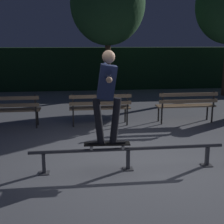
{
  "coord_description": "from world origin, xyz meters",
  "views": [
    {
      "loc": [
        -0.9,
        -5.37,
        2.2
      ],
      "look_at": [
        -0.18,
        0.55,
        0.85
      ],
      "focal_mm": 50.96,
      "sensor_mm": 36.0,
      "label": 1
    }
  ],
  "objects_px": {
    "park_bench_leftmost": "(8,108)",
    "park_bench_right_center": "(187,103)",
    "skateboarder": "(107,89)",
    "tree_behind_benches": "(108,4)",
    "grind_rail": "(128,153)",
    "park_bench_left_center": "(100,105)",
    "skateboard": "(107,144)"
  },
  "relations": [
    {
      "from": "park_bench_leftmost",
      "to": "park_bench_right_center",
      "type": "bearing_deg",
      "value": 0.0
    },
    {
      "from": "park_bench_leftmost",
      "to": "tree_behind_benches",
      "type": "height_order",
      "value": "tree_behind_benches"
    },
    {
      "from": "skateboard",
      "to": "park_bench_leftmost",
      "type": "height_order",
      "value": "park_bench_leftmost"
    },
    {
      "from": "park_bench_leftmost",
      "to": "park_bench_right_center",
      "type": "relative_size",
      "value": 1.0
    },
    {
      "from": "grind_rail",
      "to": "tree_behind_benches",
      "type": "relative_size",
      "value": 0.66
    },
    {
      "from": "skateboard",
      "to": "park_bench_leftmost",
      "type": "distance_m",
      "value": 3.71
    },
    {
      "from": "skateboard",
      "to": "grind_rail",
      "type": "bearing_deg",
      "value": -0.0
    },
    {
      "from": "park_bench_right_center",
      "to": "park_bench_left_center",
      "type": "bearing_deg",
      "value": 180.0
    },
    {
      "from": "skateboard",
      "to": "park_bench_leftmost",
      "type": "bearing_deg",
      "value": 126.52
    },
    {
      "from": "skateboard",
      "to": "park_bench_left_center",
      "type": "height_order",
      "value": "park_bench_left_center"
    },
    {
      "from": "skateboarder",
      "to": "park_bench_leftmost",
      "type": "height_order",
      "value": "skateboarder"
    },
    {
      "from": "skateboarder",
      "to": "park_bench_left_center",
      "type": "relative_size",
      "value": 0.97
    },
    {
      "from": "park_bench_leftmost",
      "to": "park_bench_right_center",
      "type": "distance_m",
      "value": 4.68
    },
    {
      "from": "grind_rail",
      "to": "park_bench_leftmost",
      "type": "bearing_deg",
      "value": 130.79
    },
    {
      "from": "skateboarder",
      "to": "tree_behind_benches",
      "type": "relative_size",
      "value": 0.31
    },
    {
      "from": "tree_behind_benches",
      "to": "skateboarder",
      "type": "bearing_deg",
      "value": -96.33
    },
    {
      "from": "skateboard",
      "to": "skateboarder",
      "type": "bearing_deg",
      "value": -3.07
    },
    {
      "from": "grind_rail",
      "to": "park_bench_left_center",
      "type": "xyz_separation_m",
      "value": [
        -0.23,
        2.98,
        0.23
      ]
    },
    {
      "from": "tree_behind_benches",
      "to": "park_bench_right_center",
      "type": "bearing_deg",
      "value": -68.91
    },
    {
      "from": "skateboard",
      "to": "park_bench_right_center",
      "type": "relative_size",
      "value": 0.49
    },
    {
      "from": "skateboard",
      "to": "park_bench_right_center",
      "type": "bearing_deg",
      "value": 50.26
    },
    {
      "from": "park_bench_left_center",
      "to": "park_bench_right_center",
      "type": "height_order",
      "value": "same"
    },
    {
      "from": "grind_rail",
      "to": "skateboard",
      "type": "bearing_deg",
      "value": 180.0
    },
    {
      "from": "park_bench_leftmost",
      "to": "park_bench_right_center",
      "type": "height_order",
      "value": "same"
    },
    {
      "from": "skateboard",
      "to": "park_bench_left_center",
      "type": "xyz_separation_m",
      "value": [
        0.14,
        2.98,
        0.06
      ]
    },
    {
      "from": "park_bench_right_center",
      "to": "tree_behind_benches",
      "type": "height_order",
      "value": "tree_behind_benches"
    },
    {
      "from": "park_bench_leftmost",
      "to": "skateboard",
      "type": "bearing_deg",
      "value": -53.48
    },
    {
      "from": "tree_behind_benches",
      "to": "grind_rail",
      "type": "bearing_deg",
      "value": -93.51
    },
    {
      "from": "skateboard",
      "to": "park_bench_left_center",
      "type": "relative_size",
      "value": 0.49
    },
    {
      "from": "skateboarder",
      "to": "skateboard",
      "type": "bearing_deg",
      "value": 176.93
    },
    {
      "from": "skateboarder",
      "to": "park_bench_leftmost",
      "type": "distance_m",
      "value": 3.81
    },
    {
      "from": "grind_rail",
      "to": "skateboard",
      "type": "height_order",
      "value": "skateboard"
    }
  ]
}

